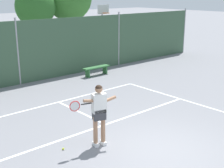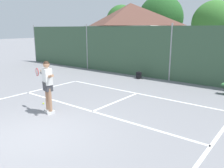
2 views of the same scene
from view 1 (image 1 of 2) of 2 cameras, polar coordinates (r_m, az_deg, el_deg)
The scene contains 7 objects.
ground_plane at distance 9.38m, azimuth 8.86°, elevation -11.72°, with size 120.00×120.00×0.00m, color gray.
court_markings at distance 9.76m, azimuth 5.92°, elevation -10.43°, with size 8.30×11.10×0.01m.
chainlink_fence at distance 15.88m, azimuth -16.52°, elevation 5.30°, with size 26.09×0.09×3.21m.
basketball_hoop at distance 21.28m, azimuth -1.63°, elevation 10.71°, with size 0.90×0.67×3.55m.
tennis_player at distance 9.14m, azimuth -2.41°, elevation -4.66°, with size 1.42×0.37×1.85m.
tennis_ball at distance 9.41m, azimuth -8.74°, elevation -11.41°, with size 0.07×0.07×0.07m, color #CCE033.
courtside_bench at distance 17.15m, azimuth -2.81°, elevation 2.72°, with size 1.60×0.36×0.48m.
Camera 1 is at (-6.44, -5.24, 4.37)m, focal length 51.02 mm.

